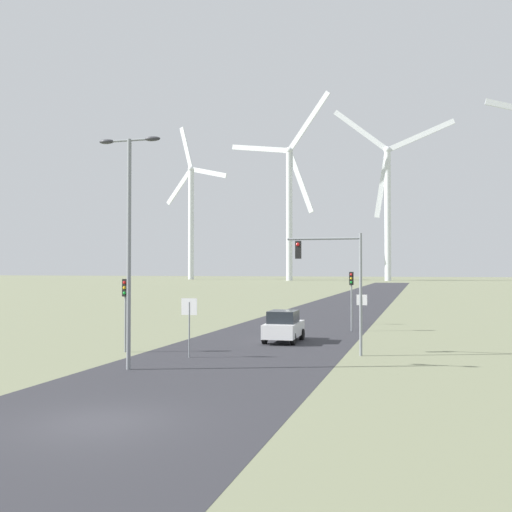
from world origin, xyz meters
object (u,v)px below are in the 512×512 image
streetlamp (129,224)px  traffic_light_mast_overhead (335,270)px  stop_sign_near (189,316)px  wind_turbine_far_left (191,211)px  stop_sign_far (362,304)px  wind_turbine_center (388,198)px  car_approaching (284,326)px  wind_turbine_left (289,198)px  traffic_light_post_near_left (125,298)px  traffic_light_post_near_right (351,288)px

streetlamp → traffic_light_mast_overhead: streetlamp is taller
stop_sign_near → wind_turbine_far_left: (-76.39, 191.34, 24.67)m
stop_sign_far → traffic_light_mast_overhead: traffic_light_mast_overhead is taller
wind_turbine_center → traffic_light_mast_overhead: bearing=-87.7°
traffic_light_mast_overhead → wind_turbine_far_left: bearing=113.8°
car_approaching → wind_turbine_left: (-37.38, 171.95, 28.18)m
traffic_light_post_near_left → wind_turbine_left: 182.79m
stop_sign_near → traffic_light_post_near_right: (6.13, 14.35, 0.97)m
traffic_light_post_near_left → wind_turbine_far_left: size_ratio=0.06×
wind_turbine_center → stop_sign_near: bearing=-89.8°
streetlamp → wind_turbine_far_left: wind_turbine_far_left is taller
car_approaching → stop_sign_far: bearing=74.7°
stop_sign_far → traffic_light_post_near_left: 21.21m
wind_turbine_far_left → wind_turbine_left: wind_turbine_left is taller
traffic_light_post_near_left → wind_turbine_far_left: wind_turbine_far_left is taller
traffic_light_post_near_left → traffic_light_post_near_right: size_ratio=0.92×
streetlamp → stop_sign_near: size_ratio=3.45×
traffic_light_post_near_left → car_approaching: (6.88, 6.34, -1.84)m
stop_sign_near → car_approaching: (3.00, 7.24, -1.09)m
stop_sign_far → wind_turbine_far_left: size_ratio=0.04×
stop_sign_far → wind_turbine_left: size_ratio=0.03×
streetlamp → stop_sign_far: size_ratio=4.33×
stop_sign_far → traffic_light_mast_overhead: 16.82m
traffic_light_post_near_right → car_approaching: traffic_light_post_near_right is taller
traffic_light_post_near_right → stop_sign_near: bearing=-113.1°
stop_sign_far → traffic_light_mast_overhead: (0.30, -16.61, 2.64)m
stop_sign_near → traffic_light_post_near_right: bearing=66.9°
car_approaching → traffic_light_post_near_left: bearing=-137.3°
car_approaching → wind_turbine_left: size_ratio=0.06×
stop_sign_near → traffic_light_mast_overhead: traffic_light_mast_overhead is taller
streetlamp → traffic_light_post_near_right: size_ratio=2.43×
wind_turbine_far_left → wind_turbine_center: (75.61, -5.00, 2.27)m
car_approaching → wind_turbine_left: bearing=102.3°
stop_sign_far → wind_turbine_left: bearing=104.3°
stop_sign_near → stop_sign_far: 20.46m
stop_sign_far → car_approaching: bearing=-105.3°
streetlamp → traffic_light_post_near_right: 19.88m
wind_turbine_center → streetlamp: bearing=-90.1°
traffic_light_post_near_right → wind_turbine_left: size_ratio=0.06×
stop_sign_far → wind_turbine_far_left: bearing=115.7°
streetlamp → traffic_light_mast_overhead: 10.49m
wind_turbine_left → wind_turbine_center: (33.60, 7.15, -0.15)m
stop_sign_far → wind_turbine_left: (-40.73, 159.75, 27.51)m
traffic_light_post_near_right → car_approaching: size_ratio=0.98×
wind_turbine_far_left → wind_turbine_left: bearing=-16.1°
traffic_light_post_near_left → wind_turbine_far_left: (-72.51, 190.44, 23.92)m
stop_sign_near → wind_turbine_far_left: size_ratio=0.05×
stop_sign_far → wind_turbine_center: (-7.12, 166.90, 27.36)m
streetlamp → car_approaching: (4.21, 11.09, -5.26)m
stop_sign_far → traffic_light_post_near_right: bearing=-92.4°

